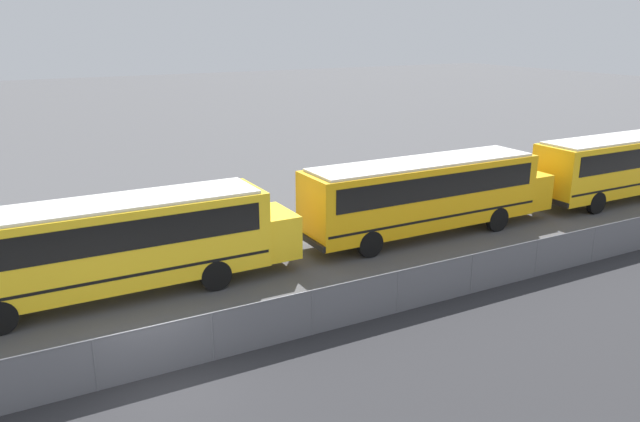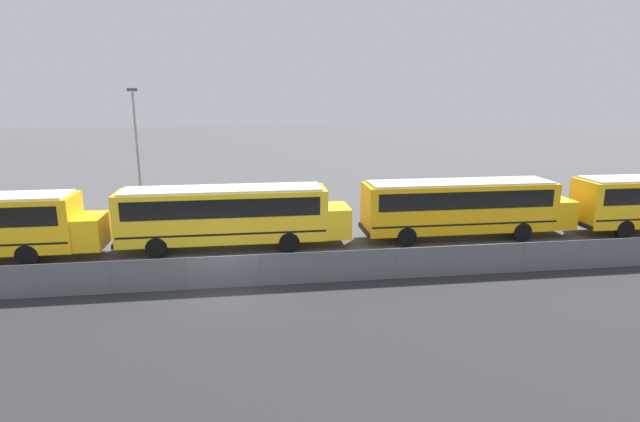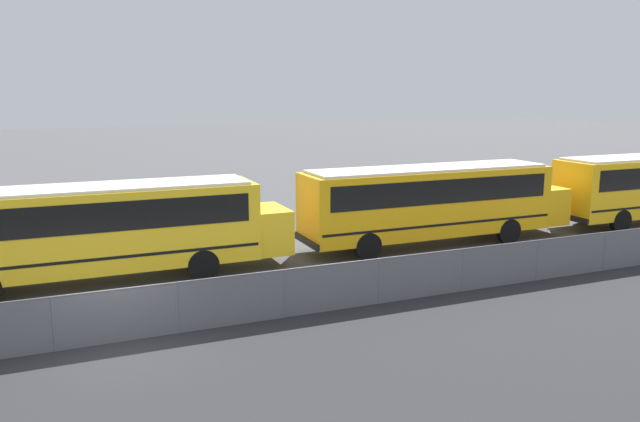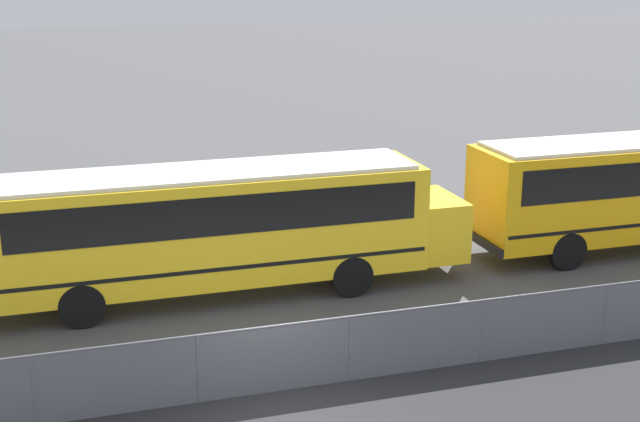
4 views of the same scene
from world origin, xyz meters
name	(u,v)px [view 3 (image 3 of 4)]	position (x,y,z in m)	size (l,w,h in m)	color
ground_plane	(119,342)	(0.00, 0.00, 0.00)	(200.00, 200.00, 0.00)	#4C4C4F
fence	(117,315)	(0.00, 0.00, 0.74)	(76.62, 0.07, 1.45)	#9EA0A5
school_bus_2	(103,225)	(0.11, 5.61, 1.99)	(12.27, 2.54, 3.33)	yellow
school_bus_3	(433,198)	(13.26, 5.74, 1.99)	(12.27, 2.54, 3.33)	#EDA80F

